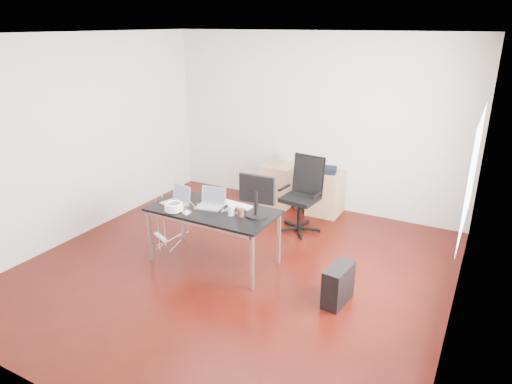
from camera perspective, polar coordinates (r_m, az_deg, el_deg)
The scene contains 18 objects.
room_shell at distance 5.26m, azimuth -2.48°, elevation 3.75°, with size 5.00×5.00×5.00m.
desk at distance 5.71m, azimuth -5.42°, elevation -2.67°, with size 1.60×0.80×0.73m.
office_chair at distance 6.70m, azimuth 5.90°, elevation 0.20°, with size 0.52×0.54×1.08m.
filing_cabinet_left at distance 7.68m, azimuth 2.88°, elevation 0.94°, with size 0.50×0.50×0.70m, color tan.
filing_cabinet_right at distance 7.38m, azimuth 8.70°, elevation -0.09°, with size 0.50×0.50×0.70m, color tan.
pc_tower at distance 5.17m, azimuth 10.23°, elevation -11.33°, with size 0.20×0.45×0.44m, color black.
wastebasket at distance 7.62m, azimuth 5.65°, elevation -0.99°, with size 0.24×0.24×0.28m, color black.
power_strip at distance 6.72m, azimuth -11.87°, elevation -5.53°, with size 0.30×0.06×0.04m, color white.
laptop_left at distance 5.92m, azimuth -9.87°, elevation -0.93°, with size 0.38×0.33×0.23m.
laptop_right at distance 5.76m, azimuth -5.66°, elevation -1.30°, with size 0.36×0.30×0.23m.
monitor at distance 5.39m, azimuth 0.12°, elevation -0.19°, with size 0.45×0.26×0.51m.
keyboard at distance 5.79m, azimuth -2.59°, elevation -1.58°, with size 0.44×0.14×0.02m, color white.
cup_white at distance 5.49m, azimuth -3.09°, elevation -2.31°, with size 0.08×0.08×0.12m, color white.
cup_brown at distance 5.45m, azimuth -1.93°, elevation -2.61°, with size 0.08×0.08×0.10m, color #512F1B.
cable_coil at distance 5.70m, azimuth -10.24°, elevation -1.84°, with size 0.24×0.24×0.11m.
power_adapter at distance 5.60m, azimuth -8.75°, elevation -2.56°, with size 0.07×0.07×0.03m, color white.
speaker at distance 7.54m, azimuth 2.53°, elevation 4.09°, with size 0.09×0.08×0.18m, color #9E9E9E.
navy_garment at distance 7.23m, azimuth 8.80°, elevation 2.76°, with size 0.30×0.24×0.09m, color black.
Camera 1 is at (2.62, -4.32, 2.91)m, focal length 32.00 mm.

